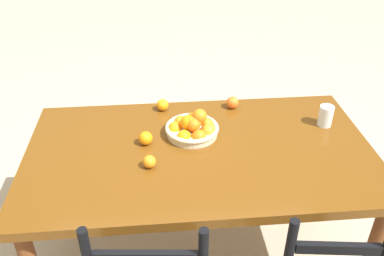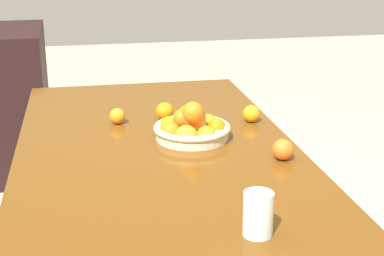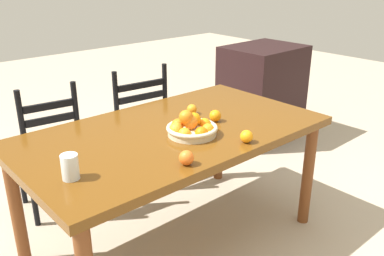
{
  "view_description": "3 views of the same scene",
  "coord_description": "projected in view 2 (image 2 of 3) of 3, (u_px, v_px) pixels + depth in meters",
  "views": [
    {
      "loc": [
        0.19,
        1.66,
        1.97
      ],
      "look_at": [
        0.03,
        -0.14,
        0.8
      ],
      "focal_mm": 38.51,
      "sensor_mm": 36.0,
      "label": 1
    },
    {
      "loc": [
        -1.94,
        0.24,
        1.48
      ],
      "look_at": [
        0.03,
        -0.14,
        0.8
      ],
      "focal_mm": 54.48,
      "sensor_mm": 36.0,
      "label": 2
    },
    {
      "loc": [
        -1.36,
        -1.72,
        1.63
      ],
      "look_at": [
        0.03,
        -0.14,
        0.8
      ],
      "focal_mm": 38.9,
      "sensor_mm": 36.0,
      "label": 3
    }
  ],
  "objects": [
    {
      "name": "orange_loose_1",
      "position": [
        251.0,
        114.0,
        2.3
      ],
      "size": [
        0.07,
        0.07,
        0.07
      ],
      "primitive_type": "sphere",
      "color": "orange",
      "rests_on": "dining_table"
    },
    {
      "name": "orange_loose_3",
      "position": [
        117.0,
        116.0,
        2.28
      ],
      "size": [
        0.06,
        0.06,
        0.06
      ],
      "primitive_type": "sphere",
      "color": "orange",
      "rests_on": "dining_table"
    },
    {
      "name": "orange_loose_2",
      "position": [
        165.0,
        111.0,
        2.33
      ],
      "size": [
        0.07,
        0.07,
        0.07
      ],
      "primitive_type": "sphere",
      "color": "orange",
      "rests_on": "dining_table"
    },
    {
      "name": "fruit_bowl",
      "position": [
        191.0,
        127.0,
        2.11
      ],
      "size": [
        0.28,
        0.28,
        0.15
      ],
      "color": "beige",
      "rests_on": "dining_table"
    },
    {
      "name": "cabinet",
      "position": [
        0.0,
        102.0,
        3.65
      ],
      "size": [
        0.73,
        0.59,
        0.91
      ],
      "primitive_type": "cube",
      "rotation": [
        0.0,
        0.0,
        0.02
      ],
      "color": "black",
      "rests_on": "ground"
    },
    {
      "name": "dining_table",
      "position": [
        156.0,
        164.0,
        2.11
      ],
      "size": [
        1.73,
        0.98,
        0.76
      ],
      "color": "#60370F",
      "rests_on": "ground"
    },
    {
      "name": "orange_loose_0",
      "position": [
        283.0,
        150.0,
        1.92
      ],
      "size": [
        0.07,
        0.07,
        0.07
      ],
      "primitive_type": "sphere",
      "color": "orange",
      "rests_on": "dining_table"
    },
    {
      "name": "drinking_glass",
      "position": [
        258.0,
        214.0,
        1.44
      ],
      "size": [
        0.08,
        0.08,
        0.11
      ],
      "primitive_type": "cylinder",
      "color": "silver",
      "rests_on": "dining_table"
    }
  ]
}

